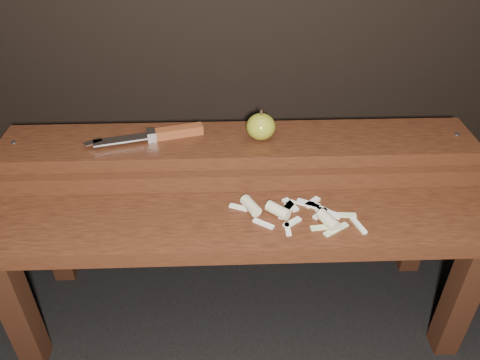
{
  "coord_description": "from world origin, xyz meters",
  "views": [
    {
      "loc": [
        -0.03,
        -0.85,
        1.1
      ],
      "look_at": [
        0.0,
        0.06,
        0.45
      ],
      "focal_mm": 35.0,
      "sensor_mm": 36.0,
      "label": 1
    }
  ],
  "objects_px": {
    "bench_front_tier": "(242,245)",
    "apple": "(261,127)",
    "knife": "(164,134)",
    "bench_rear_tier": "(239,168)"
  },
  "relations": [
    {
      "from": "bench_front_tier",
      "to": "apple",
      "type": "bearing_deg",
      "value": 76.41
    },
    {
      "from": "knife",
      "to": "bench_rear_tier",
      "type": "bearing_deg",
      "value": -4.69
    },
    {
      "from": "apple",
      "to": "bench_front_tier",
      "type": "bearing_deg",
      "value": -103.59
    },
    {
      "from": "bench_rear_tier",
      "to": "knife",
      "type": "distance_m",
      "value": 0.21
    },
    {
      "from": "apple",
      "to": "knife",
      "type": "xyz_separation_m",
      "value": [
        -0.24,
        0.01,
        -0.02
      ]
    },
    {
      "from": "bench_front_tier",
      "to": "bench_rear_tier",
      "type": "xyz_separation_m",
      "value": [
        0.0,
        0.23,
        0.06
      ]
    },
    {
      "from": "apple",
      "to": "knife",
      "type": "relative_size",
      "value": 0.27
    },
    {
      "from": "apple",
      "to": "knife",
      "type": "height_order",
      "value": "apple"
    },
    {
      "from": "bench_rear_tier",
      "to": "knife",
      "type": "bearing_deg",
      "value": 175.31
    },
    {
      "from": "apple",
      "to": "knife",
      "type": "distance_m",
      "value": 0.24
    }
  ]
}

